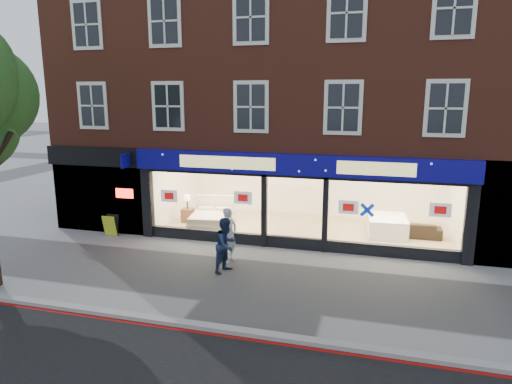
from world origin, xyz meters
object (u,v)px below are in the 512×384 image
at_px(sofa, 414,229).
at_px(pedestrian_blue, 226,245).
at_px(display_bed, 212,219).
at_px(a_board, 111,225).
at_px(mattress_stack, 387,226).
at_px(pedestrian_grey, 229,235).

xyz_separation_m(sofa, pedestrian_blue, (-5.62, -4.77, 0.46)).
relative_size(display_bed, pedestrian_blue, 1.28).
bearing_deg(a_board, pedestrian_blue, -22.93).
xyz_separation_m(mattress_stack, pedestrian_blue, (-4.66, -4.75, 0.39)).
relative_size(sofa, a_board, 2.39).
height_order(a_board, pedestrian_grey, pedestrian_grey).
relative_size(display_bed, a_board, 2.68).
distance_m(sofa, pedestrian_grey, 7.03).
height_order(mattress_stack, pedestrian_blue, pedestrian_blue).
distance_m(mattress_stack, pedestrian_blue, 6.66).
height_order(sofa, pedestrian_grey, pedestrian_grey).
distance_m(sofa, a_board, 11.25).
bearing_deg(pedestrian_blue, a_board, 87.32).
xyz_separation_m(display_bed, pedestrian_grey, (1.81, -3.22, 0.47)).
relative_size(mattress_stack, sofa, 0.96).
bearing_deg(pedestrian_grey, pedestrian_blue, -145.86).
bearing_deg(pedestrian_grey, a_board, 96.11).
bearing_deg(a_board, sofa, 12.71).
xyz_separation_m(display_bed, pedestrian_blue, (2.00, -4.04, 0.43)).
xyz_separation_m(mattress_stack, a_board, (-10.00, -2.53, -0.04)).
height_order(display_bed, pedestrian_blue, pedestrian_blue).
relative_size(mattress_stack, pedestrian_blue, 1.09).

